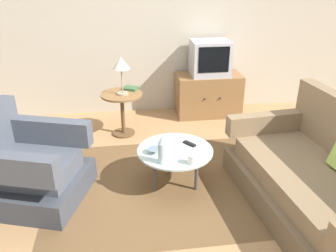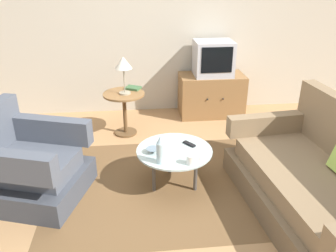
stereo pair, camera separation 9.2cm
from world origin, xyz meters
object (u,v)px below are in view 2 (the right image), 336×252
at_px(television, 213,58).
at_px(vase, 161,150).
at_px(tv_stand, 211,95).
at_px(bowl, 153,151).
at_px(side_table, 124,105).
at_px(tv_remote_dark, 189,144).
at_px(coffee_table, 174,153).
at_px(armchair, 27,167).
at_px(couch, 319,186).
at_px(book, 133,88).
at_px(table_lamp, 123,65).
at_px(mug, 191,160).

xyz_separation_m(television, vase, (-0.93, -2.01, -0.32)).
relative_size(tv_stand, bowl, 7.05).
bearing_deg(side_table, tv_remote_dark, -60.20).
bearing_deg(tv_remote_dark, coffee_table, -99.20).
bearing_deg(television, armchair, -140.89).
bearing_deg(tv_remote_dark, couch, 19.55).
relative_size(side_table, television, 1.06).
bearing_deg(vase, coffee_table, 56.02).
xyz_separation_m(armchair, book, (1.05, 1.41, 0.28)).
xyz_separation_m(tv_stand, television, (0.00, -0.00, 0.55)).
height_order(television, table_lamp, television).
distance_m(vase, bowl, 0.23).
relative_size(armchair, television, 2.14).
distance_m(couch, tv_remote_dark, 1.27).
relative_size(couch, book, 8.21).
xyz_separation_m(armchair, vase, (1.28, -0.21, 0.23)).
bearing_deg(tv_stand, vase, -114.81).
height_order(coffee_table, mug, mug).
bearing_deg(side_table, vase, -76.80).
height_order(coffee_table, television, television).
relative_size(armchair, bowl, 8.66).
relative_size(coffee_table, mug, 5.85).
xyz_separation_m(couch, coffee_table, (-1.22, 0.60, 0.07)).
xyz_separation_m(vase, book, (-0.22, 1.63, 0.05)).
distance_m(coffee_table, television, 2.00).
xyz_separation_m(couch, mug, (-1.10, 0.32, 0.15)).
distance_m(mug, bowl, 0.42).
distance_m(coffee_table, bowl, 0.22).
height_order(armchair, table_lamp, table_lamp).
bearing_deg(table_lamp, coffee_table, -68.47).
xyz_separation_m(armchair, side_table, (0.93, 1.26, 0.11)).
bearing_deg(bowl, tv_remote_dark, 18.21).
distance_m(coffee_table, mug, 0.32).
height_order(television, mug, television).
bearing_deg(vase, side_table, 103.20).
height_order(armchair, vase, armchair).
bearing_deg(couch, tv_remote_dark, 51.46).
bearing_deg(coffee_table, tv_remote_dark, 28.01).
relative_size(couch, tv_remote_dark, 13.85).
relative_size(armchair, tv_stand, 1.23).
height_order(couch, bowl, couch).
height_order(coffee_table, bowl, bowl).
relative_size(tv_stand, book, 3.97).
bearing_deg(mug, television, 72.45).
xyz_separation_m(armchair, tv_stand, (2.21, 1.80, -0.00)).
height_order(table_lamp, mug, table_lamp).
height_order(armchair, tv_remote_dark, armchair).
relative_size(coffee_table, side_table, 1.32).
bearing_deg(vase, tv_stand, 65.19).
bearing_deg(tv_stand, couch, -79.44).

